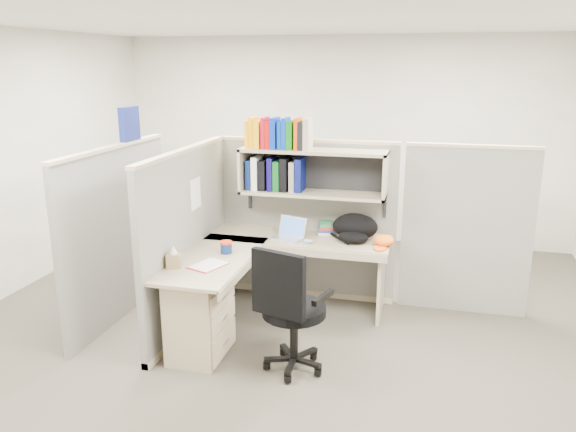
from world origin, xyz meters
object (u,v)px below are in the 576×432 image
(laptop, at_px, (288,229))
(snack_canister, at_px, (226,247))
(backpack, at_px, (354,228))
(task_chair, at_px, (291,329))
(desk, at_px, (229,295))

(laptop, height_order, snack_canister, laptop)
(backpack, distance_m, task_chair, 1.33)
(backpack, xyz_separation_m, task_chair, (-0.31, -1.20, -0.49))
(backpack, relative_size, task_chair, 0.41)
(task_chair, bearing_deg, backpack, 75.49)
(desk, bearing_deg, laptop, 67.54)
(laptop, distance_m, backpack, 0.63)
(backpack, height_order, task_chair, task_chair)
(laptop, bearing_deg, snack_canister, -112.26)
(snack_canister, bearing_deg, task_chair, -38.19)
(snack_canister, bearing_deg, backpack, 30.75)
(snack_canister, relative_size, task_chair, 0.10)
(desk, xyz_separation_m, snack_canister, (-0.10, 0.24, 0.35))
(desk, bearing_deg, task_chair, -28.44)
(desk, distance_m, snack_canister, 0.43)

